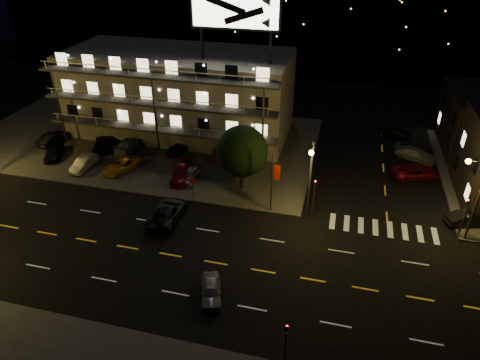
% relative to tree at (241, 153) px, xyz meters
% --- Properties ---
extents(ground, '(140.00, 140.00, 0.00)m').
position_rel_tree_xyz_m(ground, '(-1.25, -11.73, -4.25)').
color(ground, black).
rests_on(ground, ground).
extents(curb_nw, '(44.00, 24.00, 0.15)m').
position_rel_tree_xyz_m(curb_nw, '(-15.25, 8.27, -4.17)').
color(curb_nw, '#363734').
rests_on(curb_nw, ground).
extents(motel, '(28.00, 13.80, 18.10)m').
position_rel_tree_xyz_m(motel, '(-11.20, 12.16, 1.09)').
color(motel, gray).
rests_on(motel, ground).
extents(streetlight_nc, '(0.44, 1.92, 8.00)m').
position_rel_tree_xyz_m(streetlight_nc, '(7.25, -3.79, 0.71)').
color(streetlight_nc, '#2D2D30').
rests_on(streetlight_nc, ground).
extents(streetlight_ne, '(1.92, 0.44, 8.00)m').
position_rel_tree_xyz_m(streetlight_ne, '(20.88, -3.43, 0.71)').
color(streetlight_ne, '#2D2D30').
rests_on(streetlight_ne, ground).
extents(signal_nw, '(0.20, 0.27, 4.60)m').
position_rel_tree_xyz_m(signal_nw, '(7.75, -3.23, -1.68)').
color(signal_nw, '#2D2D30').
rests_on(signal_nw, ground).
extents(signal_sw, '(0.20, 0.27, 4.60)m').
position_rel_tree_xyz_m(signal_sw, '(7.75, -20.22, -1.68)').
color(signal_sw, '#2D2D30').
rests_on(signal_sw, ground).
extents(signal_ne, '(0.27, 0.20, 4.60)m').
position_rel_tree_xyz_m(signal_ne, '(20.75, -3.23, -1.68)').
color(signal_ne, '#2D2D30').
rests_on(signal_ne, ground).
extents(banner_north, '(0.83, 0.16, 6.40)m').
position_rel_tree_xyz_m(banner_north, '(3.83, -3.33, -0.82)').
color(banner_north, '#2D2D30').
rests_on(banner_north, ground).
extents(stop_sign, '(0.91, 0.11, 2.61)m').
position_rel_tree_xyz_m(stop_sign, '(-4.25, -3.15, -2.54)').
color(stop_sign, '#2D2D30').
rests_on(stop_sign, ground).
extents(tree, '(5.48, 5.28, 6.90)m').
position_rel_tree_xyz_m(tree, '(0.00, 0.00, 0.00)').
color(tree, black).
rests_on(tree, curb_nw).
extents(lot_car_0, '(3.00, 4.46, 1.41)m').
position_rel_tree_xyz_m(lot_car_0, '(-23.15, 1.05, -3.39)').
color(lot_car_0, black).
rests_on(lot_car_0, curb_nw).
extents(lot_car_1, '(1.46, 4.12, 1.36)m').
position_rel_tree_xyz_m(lot_car_1, '(-18.24, -0.48, -3.42)').
color(lot_car_1, gray).
rests_on(lot_car_1, curb_nw).
extents(lot_car_2, '(3.76, 4.93, 1.24)m').
position_rel_tree_xyz_m(lot_car_2, '(-13.82, 0.16, -3.48)').
color(lot_car_2, '#C98C12').
rests_on(lot_car_2, curb_nw).
extents(lot_car_3, '(2.73, 5.18, 1.43)m').
position_rel_tree_xyz_m(lot_car_3, '(-6.67, 0.22, -3.38)').
color(lot_car_3, '#630E0F').
rests_on(lot_car_3, curb_nw).
extents(lot_car_4, '(1.72, 3.91, 1.31)m').
position_rel_tree_xyz_m(lot_car_4, '(-5.70, 0.13, -3.44)').
color(lot_car_4, gray).
rests_on(lot_car_4, curb_nw).
extents(lot_car_5, '(2.27, 4.65, 1.47)m').
position_rel_tree_xyz_m(lot_car_5, '(-25.37, 4.32, -3.37)').
color(lot_car_5, black).
rests_on(lot_car_5, curb_nw).
extents(lot_car_6, '(3.99, 5.36, 1.35)m').
position_rel_tree_xyz_m(lot_car_6, '(-18.64, 4.70, -3.42)').
color(lot_car_6, black).
rests_on(lot_car_6, curb_nw).
extents(lot_car_7, '(2.37, 5.36, 1.53)m').
position_rel_tree_xyz_m(lot_car_7, '(-15.28, 5.13, -3.33)').
color(lot_car_7, gray).
rests_on(lot_car_7, curb_nw).
extents(lot_car_8, '(2.72, 3.97, 1.26)m').
position_rel_tree_xyz_m(lot_car_8, '(-9.20, 5.69, -3.47)').
color(lot_car_8, black).
rests_on(lot_car_8, curb_nw).
extents(lot_car_9, '(2.41, 4.11, 1.28)m').
position_rel_tree_xyz_m(lot_car_9, '(-4.20, 5.77, -3.46)').
color(lot_car_9, '#630E0F').
rests_on(lot_car_9, curb_nw).
extents(side_car_0, '(4.35, 2.49, 1.36)m').
position_rel_tree_xyz_m(side_car_0, '(21.92, -1.11, -3.57)').
color(side_car_0, black).
rests_on(side_car_0, ground).
extents(side_car_1, '(5.60, 3.88, 1.42)m').
position_rel_tree_xyz_m(side_car_1, '(17.99, 6.82, -3.54)').
color(side_car_1, '#630E0F').
rests_on(side_car_1, ground).
extents(side_car_2, '(5.19, 3.68, 1.40)m').
position_rel_tree_xyz_m(side_car_2, '(18.39, 11.29, -3.55)').
color(side_car_2, gray).
rests_on(side_car_2, ground).
extents(side_car_3, '(4.11, 2.32, 1.32)m').
position_rel_tree_xyz_m(side_car_3, '(16.40, 17.40, -3.59)').
color(side_car_3, black).
rests_on(side_car_3, ground).
extents(road_car_east, '(2.50, 3.90, 1.24)m').
position_rel_tree_xyz_m(road_car_east, '(1.51, -15.36, -3.63)').
color(road_car_east, gray).
rests_on(road_car_east, ground).
extents(road_car_west, '(2.57, 5.55, 1.54)m').
position_rel_tree_xyz_m(road_car_west, '(-5.43, -7.01, -3.48)').
color(road_car_west, black).
rests_on(road_car_west, ground).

